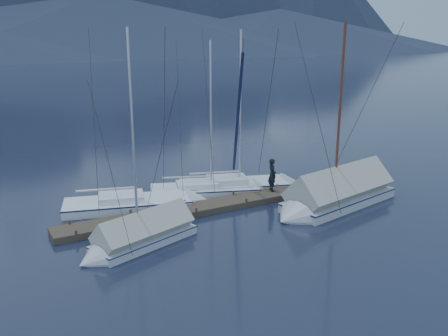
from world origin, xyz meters
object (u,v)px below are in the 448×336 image
at_px(person, 272,175).
at_px(sailboat_open_left, 146,204).
at_px(sailboat_open_right, 248,186).
at_px(sailboat_covered_far, 136,239).
at_px(sailboat_open_mid, 220,190).
at_px(sailboat_covered_near, 332,197).

bearing_deg(person, sailboat_open_left, 89.11).
bearing_deg(person, sailboat_open_right, 27.65).
xyz_separation_m(sailboat_covered_far, person, (9.14, 2.85, 0.91)).
distance_m(sailboat_open_mid, sailboat_covered_far, 8.31).
bearing_deg(sailboat_covered_near, sailboat_open_right, 115.35).
relative_size(sailboat_open_left, sailboat_covered_far, 1.30).
height_order(sailboat_open_right, sailboat_covered_near, sailboat_covered_near).
distance_m(sailboat_covered_far, person, 9.62).
height_order(sailboat_open_mid, person, sailboat_open_mid).
bearing_deg(sailboat_covered_far, sailboat_covered_near, -1.06).
relative_size(sailboat_open_left, person, 5.40).
bearing_deg(sailboat_open_left, person, -14.49).
bearing_deg(sailboat_open_right, sailboat_covered_far, -151.65).
distance_m(sailboat_covered_near, person, 3.65).
relative_size(sailboat_open_right, person, 5.38).
height_order(sailboat_open_left, person, sailboat_open_left).
xyz_separation_m(sailboat_open_right, sailboat_covered_near, (2.32, -4.89, 0.35)).
bearing_deg(sailboat_covered_far, sailboat_open_left, 65.04).
height_order(sailboat_covered_near, sailboat_covered_far, sailboat_covered_near).
distance_m(sailboat_open_mid, sailboat_covered_near, 6.55).
height_order(sailboat_open_right, person, sailboat_open_right).
distance_m(sailboat_open_left, sailboat_covered_far, 5.13).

